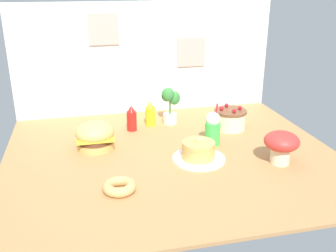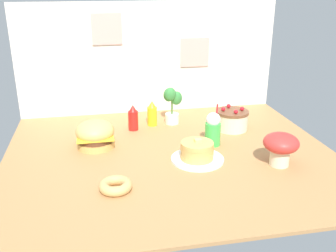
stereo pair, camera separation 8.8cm
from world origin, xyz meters
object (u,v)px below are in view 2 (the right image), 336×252
potted_plant (172,104)px  burger (95,134)px  mushroom_stool (281,146)px  mustard_bottle (152,114)px  donut_pink_glaze (116,185)px  layer_cake (232,120)px  cream_soda_cup (213,129)px  pancake_stack (197,153)px  ketchup_bottle (133,118)px

potted_plant → burger: bearing=-150.2°
mushroom_stool → mustard_bottle: bearing=128.3°
mustard_bottle → donut_pink_glaze: (-0.35, -0.94, -0.06)m
burger → donut_pink_glaze: bearing=-81.4°
burger → layer_cake: size_ratio=1.06×
donut_pink_glaze → burger: bearing=98.6°
burger → cream_soda_cup: 0.80m
burger → pancake_stack: 0.71m
mustard_bottle → donut_pink_glaze: 1.00m
pancake_stack → potted_plant: (-0.02, 0.68, 0.11)m
cream_soda_cup → mushroom_stool: 0.49m
donut_pink_glaze → pancake_stack: bearing=27.0°
layer_cake → burger: bearing=-172.7°
pancake_stack → ketchup_bottle: ketchup_bottle is taller
mustard_bottle → mushroom_stool: size_ratio=0.91×
layer_cake → mustard_bottle: 0.61m
donut_pink_glaze → ketchup_bottle: bearing=77.5°
pancake_stack → mushroom_stool: size_ratio=1.55×
layer_cake → mushroom_stool: mushroom_stool is taller
mushroom_stool → potted_plant: bearing=120.6°
cream_soda_cup → mustard_bottle: bearing=127.4°
mustard_bottle → potted_plant: (0.16, 0.01, 0.07)m
pancake_stack → mustard_bottle: size_ratio=1.70×
pancake_stack → layer_cake: size_ratio=1.36×
mustard_bottle → donut_pink_glaze: mustard_bottle is taller
burger → layer_cake: bearing=7.3°
pancake_stack → potted_plant: potted_plant is taller
layer_cake → mustard_bottle: mustard_bottle is taller
layer_cake → donut_pink_glaze: bearing=-141.4°
mustard_bottle → cream_soda_cup: 0.57m
mushroom_stool → layer_cake: bearing=97.1°
burger → mustard_bottle: mustard_bottle is taller
mustard_bottle → cream_soda_cup: cream_soda_cup is taller
pancake_stack → potted_plant: size_ratio=1.11×
burger → cream_soda_cup: bearing=-8.8°
burger → cream_soda_cup: cream_soda_cup is taller
layer_cake → donut_pink_glaze: (-0.92, -0.74, -0.05)m
pancake_stack → mustard_bottle: (-0.18, 0.67, 0.04)m
pancake_stack → ketchup_bottle: size_ratio=1.70×
mushroom_stool → ketchup_bottle: bearing=136.8°
burger → layer_cake: 1.02m
donut_pink_glaze → mushroom_stool: 1.01m
layer_cake → donut_pink_glaze: size_ratio=1.34×
mustard_bottle → ketchup_bottle: bearing=-155.8°
mustard_bottle → donut_pink_glaze: bearing=-110.3°
ketchup_bottle → mustard_bottle: size_ratio=1.00×
layer_cake → potted_plant: bearing=153.1°
layer_cake → mustard_bottle: (-0.58, 0.20, 0.02)m
ketchup_bottle → mushroom_stool: bearing=-43.2°
burger → ketchup_bottle: (0.28, 0.26, 0.00)m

